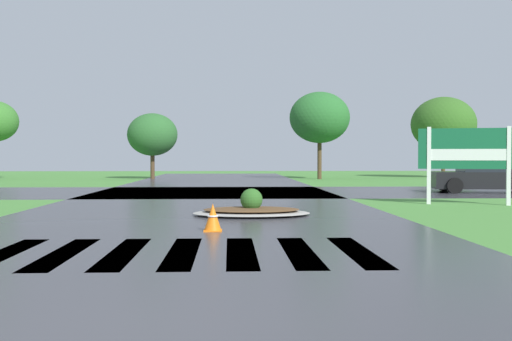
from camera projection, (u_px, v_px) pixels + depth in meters
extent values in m
cube|color=#35353A|center=(199.00, 218.00, 14.80)|extent=(9.79, 80.00, 0.01)
cube|color=#35353A|center=(212.00, 192.00, 25.90)|extent=(90.00, 8.81, 0.01)
cube|color=white|center=(4.00, 254.00, 9.37)|extent=(0.45, 3.25, 0.01)
cube|color=white|center=(64.00, 253.00, 9.41)|extent=(0.45, 3.25, 0.01)
cube|color=white|center=(123.00, 253.00, 9.45)|extent=(0.45, 3.25, 0.01)
cube|color=white|center=(183.00, 252.00, 9.48)|extent=(0.45, 3.25, 0.01)
cube|color=white|center=(241.00, 252.00, 9.52)|extent=(0.45, 3.25, 0.01)
cube|color=white|center=(299.00, 252.00, 9.56)|extent=(0.45, 3.25, 0.01)
cube|color=white|center=(357.00, 251.00, 9.60)|extent=(0.45, 3.25, 0.01)
cube|color=white|center=(509.00, 166.00, 18.72)|extent=(0.15, 0.15, 2.41)
cube|color=white|center=(429.00, 166.00, 19.27)|extent=(0.15, 0.15, 2.41)
cube|color=#145938|center=(468.00, 149.00, 18.99)|extent=(2.89, 0.90, 1.26)
cube|color=white|center=(468.00, 155.00, 18.99)|extent=(2.21, 0.71, 0.35)
ellipsoid|color=#9E9B93|center=(251.00, 213.00, 15.54)|extent=(2.95, 1.98, 0.12)
ellipsoid|color=brown|center=(251.00, 209.00, 15.53)|extent=(2.42, 1.63, 0.10)
sphere|color=#2D6023|center=(251.00, 200.00, 15.53)|extent=(0.56, 0.56, 0.56)
cube|color=black|center=(487.00, 180.00, 25.62)|extent=(4.71, 2.36, 0.69)
cube|color=#1E232B|center=(485.00, 166.00, 25.61)|extent=(2.15, 1.84, 0.45)
cylinder|color=black|center=(444.00, 184.00, 26.69)|extent=(0.66, 0.29, 0.64)
cylinder|color=black|center=(455.00, 186.00, 24.78)|extent=(0.66, 0.29, 0.64)
cone|color=orange|center=(213.00, 217.00, 12.21)|extent=(0.35, 0.35, 0.55)
torus|color=white|center=(213.00, 216.00, 12.21)|extent=(0.22, 0.22, 0.04)
cube|color=orange|center=(213.00, 231.00, 12.21)|extent=(0.36, 0.36, 0.03)
cylinder|color=#4C3823|center=(153.00, 165.00, 41.51)|extent=(0.28, 0.28, 1.81)
ellipsoid|color=#2B602B|center=(152.00, 135.00, 41.47)|extent=(3.36, 3.36, 2.85)
cylinder|color=#4C3823|center=(320.00, 159.00, 41.17)|extent=(0.28, 0.28, 2.70)
ellipsoid|color=#28662B|center=(320.00, 117.00, 41.11)|extent=(4.01, 4.01, 3.41)
cylinder|color=#4C3823|center=(443.00, 162.00, 44.39)|extent=(0.28, 0.28, 2.22)
ellipsoid|color=#316020|center=(443.00, 124.00, 44.33)|extent=(4.60, 4.60, 3.91)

